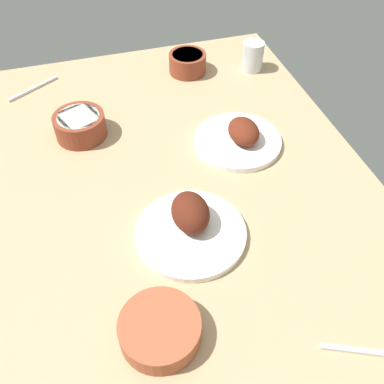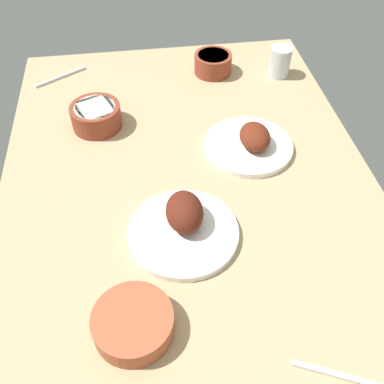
{
  "view_description": "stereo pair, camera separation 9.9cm",
  "coord_description": "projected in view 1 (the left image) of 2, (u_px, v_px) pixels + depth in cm",
  "views": [
    {
      "loc": [
        65.06,
        -19.35,
        78.53
      ],
      "look_at": [
        0.0,
        0.0,
        6.0
      ],
      "focal_mm": 40.59,
      "sensor_mm": 36.0,
      "label": 1
    },
    {
      "loc": [
        67.18,
        -9.65,
        78.53
      ],
      "look_at": [
        0.0,
        0.0,
        6.0
      ],
      "focal_mm": 40.59,
      "sensor_mm": 36.0,
      "label": 2
    }
  ],
  "objects": [
    {
      "name": "water_tumbler",
      "position": [
        253.0,
        56.0,
        1.36
      ],
      "size": [
        6.56,
        6.56,
        9.05
      ],
      "primitive_type": "cylinder",
      "color": "silver",
      "rests_on": "dining_table"
    },
    {
      "name": "bowl_cream",
      "position": [
        80.0,
        125.0,
        1.14
      ],
      "size": [
        13.41,
        13.41,
        6.32
      ],
      "color": "brown",
      "rests_on": "dining_table"
    },
    {
      "name": "spoon_loose",
      "position": [
        368.0,
        352.0,
        0.75
      ],
      "size": [
        7.46,
        15.27,
        0.8
      ],
      "primitive_type": "cube",
      "rotation": [
        0.0,
        0.0,
        4.29
      ],
      "color": "silver",
      "rests_on": "dining_table"
    },
    {
      "name": "plate_far_side",
      "position": [
        191.0,
        225.0,
        0.92
      ],
      "size": [
        23.83,
        23.83,
        8.46
      ],
      "color": "white",
      "rests_on": "dining_table"
    },
    {
      "name": "fork_loose",
      "position": [
        33.0,
        89.0,
        1.31
      ],
      "size": [
        9.7,
        14.99,
        0.8
      ],
      "primitive_type": "cube",
      "rotation": [
        0.0,
        0.0,
        5.26
      ],
      "color": "silver",
      "rests_on": "dining_table"
    },
    {
      "name": "dining_table",
      "position": [
        192.0,
        204.0,
        1.02
      ],
      "size": [
        140.0,
        90.0,
        4.0
      ],
      "primitive_type": "cube",
      "color": "tan",
      "rests_on": "ground"
    },
    {
      "name": "bowl_onions",
      "position": [
        188.0,
        62.0,
        1.36
      ],
      "size": [
        11.59,
        11.59,
        6.12
      ],
      "color": "brown",
      "rests_on": "dining_table"
    },
    {
      "name": "bowl_pasta",
      "position": [
        160.0,
        329.0,
        0.76
      ],
      "size": [
        14.7,
        14.7,
        4.57
      ],
      "color": "#A35133",
      "rests_on": "dining_table"
    },
    {
      "name": "plate_center_main",
      "position": [
        240.0,
        138.0,
        1.13
      ],
      "size": [
        22.82,
        22.82,
        6.97
      ],
      "color": "white",
      "rests_on": "dining_table"
    }
  ]
}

